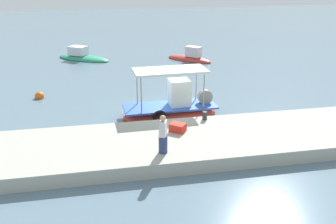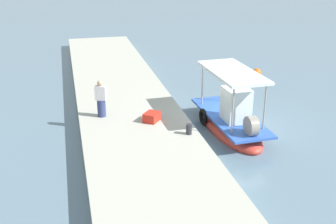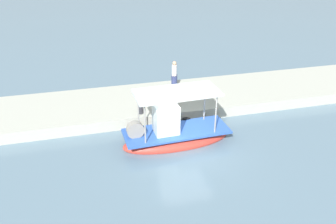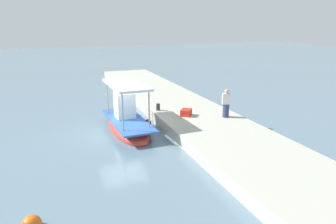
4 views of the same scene
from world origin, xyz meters
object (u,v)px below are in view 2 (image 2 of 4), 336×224
object	(u,v)px
main_fishing_boat	(231,120)
cargo_crate	(152,117)
marker_buoy	(256,73)
mooring_bollard	(189,129)
fisherman_near_bollard	(101,100)

from	to	relation	value
main_fishing_boat	cargo_crate	xyz separation A→B (m)	(-0.43, -3.40, 0.31)
marker_buoy	mooring_bollard	bearing A→B (deg)	-38.70
mooring_bollard	marker_buoy	distance (m)	11.24
cargo_crate	marker_buoy	size ratio (longest dim) A/B	1.15
main_fishing_boat	cargo_crate	bearing A→B (deg)	-97.20
marker_buoy	main_fishing_boat	bearing A→B (deg)	-32.26
main_fishing_boat	cargo_crate	world-z (taller)	main_fishing_boat
fisherman_near_bollard	mooring_bollard	bearing A→B (deg)	49.46
fisherman_near_bollard	marker_buoy	size ratio (longest dim) A/B	2.77
main_fishing_boat	cargo_crate	size ratio (longest dim) A/B	7.88
mooring_bollard	fisherman_near_bollard	bearing A→B (deg)	-130.54
fisherman_near_bollard	mooring_bollard	world-z (taller)	fisherman_near_bollard
mooring_bollard	marker_buoy	world-z (taller)	mooring_bollard
mooring_bollard	cargo_crate	size ratio (longest dim) A/B	0.62
main_fishing_boat	marker_buoy	world-z (taller)	main_fishing_boat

